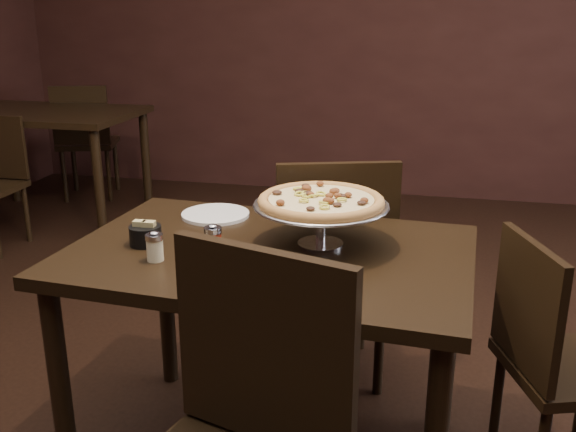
# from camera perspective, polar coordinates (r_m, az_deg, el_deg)

# --- Properties ---
(room) EXTENTS (6.04, 7.04, 2.84)m
(room) POSITION_cam_1_polar(r_m,az_deg,el_deg) (1.92, -0.76, 14.79)
(room) COLOR black
(room) RESTS_ON ground
(dining_table) EXTENTS (1.31, 0.92, 0.78)m
(dining_table) POSITION_cam_1_polar(r_m,az_deg,el_deg) (2.07, -1.66, -5.63)
(dining_table) COLOR black
(dining_table) RESTS_ON ground
(background_table) EXTENTS (1.30, 0.87, 0.81)m
(background_table) POSITION_cam_1_polar(r_m,az_deg,el_deg) (4.97, -20.73, 7.52)
(background_table) COLOR black
(background_table) RESTS_ON ground
(pizza_stand) EXTENTS (0.43, 0.43, 0.18)m
(pizza_stand) POSITION_cam_1_polar(r_m,az_deg,el_deg) (2.02, 2.96, 1.28)
(pizza_stand) COLOR silver
(pizza_stand) RESTS_ON dining_table
(parmesan_shaker) EXTENTS (0.05, 0.05, 0.09)m
(parmesan_shaker) POSITION_cam_1_polar(r_m,az_deg,el_deg) (1.96, -11.76, -2.68)
(parmesan_shaker) COLOR #EFE7BA
(parmesan_shaker) RESTS_ON dining_table
(pepper_flake_shaker) EXTENTS (0.06, 0.06, 0.10)m
(pepper_flake_shaker) POSITION_cam_1_polar(r_m,az_deg,el_deg) (1.99, -6.68, -2.11)
(pepper_flake_shaker) COLOR #9A150E
(pepper_flake_shaker) RESTS_ON dining_table
(packet_caddy) EXTENTS (0.10, 0.10, 0.08)m
(packet_caddy) POSITION_cam_1_polar(r_m,az_deg,el_deg) (2.10, -12.57, -1.62)
(packet_caddy) COLOR black
(packet_caddy) RESTS_ON dining_table
(napkin_stack) EXTENTS (0.15, 0.15, 0.01)m
(napkin_stack) POSITION_cam_1_polar(r_m,az_deg,el_deg) (1.73, 2.18, -6.53)
(napkin_stack) COLOR white
(napkin_stack) RESTS_ON dining_table
(plate_left) EXTENTS (0.25, 0.25, 0.01)m
(plate_left) POSITION_cam_1_polar(r_m,az_deg,el_deg) (2.36, -6.47, 0.14)
(plate_left) COLOR white
(plate_left) RESTS_ON dining_table
(plate_near) EXTENTS (0.27, 0.27, 0.01)m
(plate_near) POSITION_cam_1_polar(r_m,az_deg,el_deg) (1.69, -1.40, -7.07)
(plate_near) COLOR white
(plate_near) RESTS_ON dining_table
(serving_spatula) EXTENTS (0.14, 0.14, 0.02)m
(serving_spatula) POSITION_cam_1_polar(r_m,az_deg,el_deg) (1.88, 1.77, -0.10)
(serving_spatula) COLOR silver
(serving_spatula) RESTS_ON pizza_stand
(chair_far) EXTENTS (0.57, 0.57, 0.98)m
(chair_far) POSITION_cam_1_polar(r_m,az_deg,el_deg) (2.58, 3.88, -4.25)
(chair_far) COLOR black
(chair_far) RESTS_ON ground
(chair_side) EXTENTS (0.50, 0.50, 0.84)m
(chair_side) POSITION_cam_1_polar(r_m,az_deg,el_deg) (2.25, 22.59, -11.29)
(chair_side) COLOR black
(chair_side) RESTS_ON ground
(bg_chair_far) EXTENTS (0.55, 0.55, 0.94)m
(bg_chair_far) POSITION_cam_1_polar(r_m,az_deg,el_deg) (5.49, -17.54, 6.69)
(bg_chair_far) COLOR black
(bg_chair_far) RESTS_ON ground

